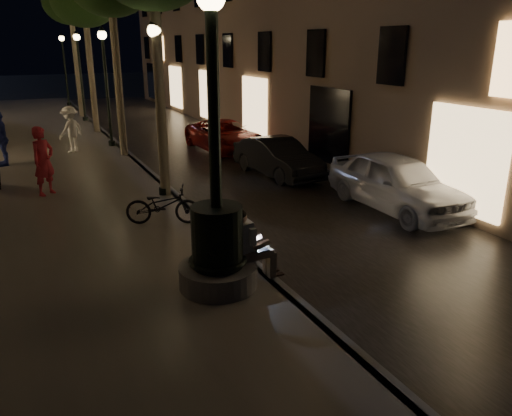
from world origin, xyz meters
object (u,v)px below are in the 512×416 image
pedestrian_red (43,161)px  pedestrian_white (71,129)px  car_second (278,157)px  pedestrian_blue (1,138)px  lamp_curb_b (105,72)px  car_third (225,136)px  seated_man_laptop (249,242)px  lamp_curb_d (64,60)px  lamp_curb_c (80,65)px  lamp_curb_a (158,86)px  fountain_lamppost (217,233)px  tree_third (84,2)px  car_front (397,182)px  bicycle (163,205)px  tree_far (70,4)px

pedestrian_red → pedestrian_white: size_ratio=1.09×
car_second → pedestrian_blue: pedestrian_blue is taller
lamp_curb_b → car_third: size_ratio=1.06×
seated_man_laptop → lamp_curb_d: 30.09m
lamp_curb_c → car_second: size_ratio=1.23×
car_third → lamp_curb_a: bearing=-128.9°
lamp_curb_a → car_second: bearing=14.5°
fountain_lamppost → car_second: bearing=54.9°
lamp_curb_b → tree_third: bearing=90.0°
seated_man_laptop → car_front: seated_man_laptop is taller
pedestrian_red → pedestrian_white: bearing=38.2°
pedestrian_white → bicycle: size_ratio=1.02×
tree_third → car_second: 12.93m
lamp_curb_b → lamp_curb_d: 16.00m
pedestrian_red → tree_far: bearing=40.7°
car_front → fountain_lamppost: bearing=-157.6°
seated_man_laptop → tree_third: tree_third is taller
seated_man_laptop → lamp_curb_d: size_ratio=0.29×
seated_man_laptop → lamp_curb_a: size_ratio=0.29×
tree_third → pedestrian_blue: (-4.11, -6.00, -4.97)m
car_second → pedestrian_red: 7.35m
tree_third → car_front: (5.50, -15.49, -5.37)m
lamp_curb_c → pedestrian_blue: size_ratio=2.50×
fountain_lamppost → lamp_curb_d: 30.08m
tree_third → pedestrian_red: bearing=-106.0°
car_front → bicycle: 6.28m
lamp_curb_c → lamp_curb_d: 8.00m
seated_man_laptop → lamp_curb_b: lamp_curb_b is taller
lamp_curb_b → lamp_curb_c: bearing=90.0°
tree_third → car_second: bearing=-68.5°
fountain_lamppost → lamp_curb_d: bearing=88.7°
lamp_curb_b → car_second: bearing=-58.0°
car_second → pedestrian_white: 8.65m
car_second → lamp_curb_d: bearing=95.2°
car_third → fountain_lamppost: bearing=-115.5°
car_front → seated_man_laptop: bearing=-155.4°
seated_man_laptop → bicycle: size_ratio=0.78×
fountain_lamppost → lamp_curb_b: bearing=87.1°
car_second → pedestrian_blue: bearing=144.4°
lamp_curb_a → bicycle: 3.58m
tree_far → pedestrian_blue: (-4.19, -12.00, -5.27)m
pedestrian_white → lamp_curb_a: bearing=62.6°
tree_third → pedestrian_red: (-3.02, -10.54, -4.96)m
seated_man_laptop → bicycle: bearing=99.4°
lamp_curb_b → pedestrian_blue: bearing=-154.0°
seated_man_laptop → lamp_curb_c: size_ratio=0.29×
tree_far → pedestrian_red: (-3.10, -16.54, -5.25)m
car_front → car_third: car_front is taller
lamp_curb_d → pedestrian_blue: (-4.11, -18.00, -2.07)m
car_second → car_third: 4.75m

